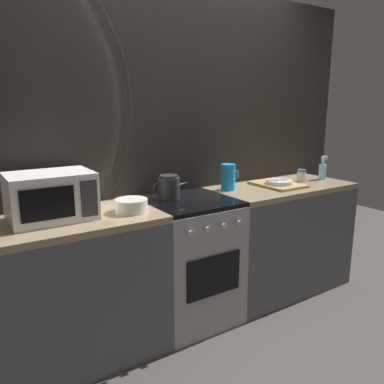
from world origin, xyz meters
The scene contains 12 objects.
ground_plane centered at (0.00, 0.00, 0.00)m, with size 8.00×8.00×0.00m, color #47423D.
back_wall centered at (0.00, 0.32, 1.20)m, with size 3.60×0.05×2.40m.
counter_left centered at (-0.90, 0.00, 0.45)m, with size 1.20×0.60×0.90m.
stove_unit centered at (0.00, 0.00, 0.45)m, with size 0.60×0.63×0.90m.
counter_right centered at (0.90, 0.00, 0.45)m, with size 1.20×0.60×0.90m.
microwave centered at (-0.91, 0.03, 1.04)m, with size 0.46×0.35×0.27m.
kettle centered at (-0.10, 0.10, 0.98)m, with size 0.28×0.15×0.17m.
mixing_bowl centered at (-0.46, -0.07, 0.94)m, with size 0.20×0.20×0.08m, color silver.
pitcher centered at (0.42, 0.10, 1.00)m, with size 0.16×0.11×0.20m.
dish_pile centered at (0.86, -0.01, 0.92)m, with size 0.30×0.40×0.06m.
spice_jar centered at (1.15, 0.01, 0.95)m, with size 0.08×0.08×0.10m.
spray_bottle centered at (1.40, -0.01, 0.98)m, with size 0.08×0.06×0.20m.
Camera 1 is at (-1.38, -2.17, 1.54)m, focal length 35.74 mm.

